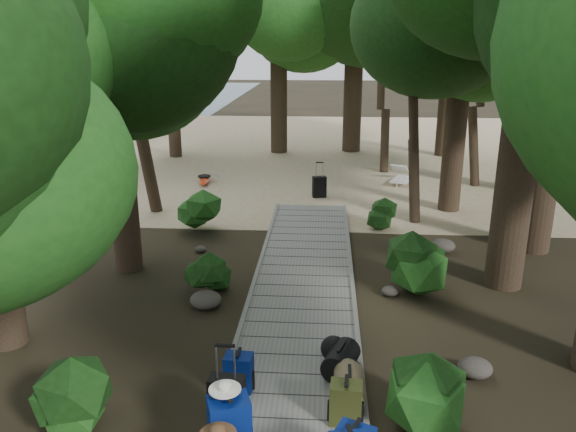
# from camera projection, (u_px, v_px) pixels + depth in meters

# --- Properties ---
(ground) EXTENTS (120.00, 120.00, 0.00)m
(ground) POSITION_uv_depth(u_px,v_px,m) (299.00, 329.00, 9.46)
(ground) COLOR black
(ground) RESTS_ON ground
(sand_beach) EXTENTS (40.00, 22.00, 0.02)m
(sand_beach) POSITION_uv_depth(u_px,v_px,m) (317.00, 150.00, 24.68)
(sand_beach) COLOR tan
(sand_beach) RESTS_ON ground
(boardwalk) EXTENTS (2.00, 12.00, 0.12)m
(boardwalk) POSITION_uv_depth(u_px,v_px,m) (302.00, 300.00, 10.39)
(boardwalk) COLOR slate
(boardwalk) RESTS_ON ground
(backpack_left_c) EXTENTS (0.54, 0.46, 0.85)m
(backpack_left_c) POSITION_uv_depth(u_px,v_px,m) (229.00, 426.00, 6.27)
(backpack_left_c) COLOR navy
(backpack_left_c) RESTS_ON boardwalk
(backpack_left_d) EXTENTS (0.39, 0.30, 0.57)m
(backpack_left_d) POSITION_uv_depth(u_px,v_px,m) (239.00, 370.00, 7.57)
(backpack_left_d) COLOR navy
(backpack_left_d) RESTS_ON boardwalk
(backpack_right_d) EXTENTS (0.41, 0.31, 0.60)m
(backpack_right_d) POSITION_uv_depth(u_px,v_px,m) (346.00, 401.00, 6.91)
(backpack_right_d) COLOR #3E4219
(backpack_right_d) RESTS_ON boardwalk
(duffel_right_khaki) EXTENTS (0.42, 0.62, 0.41)m
(duffel_right_khaki) POSITION_uv_depth(u_px,v_px,m) (349.00, 386.00, 7.36)
(duffel_right_khaki) COLOR olive
(duffel_right_khaki) RESTS_ON boardwalk
(duffel_right_black) EXTENTS (0.59, 0.74, 0.40)m
(duffel_right_black) POSITION_uv_depth(u_px,v_px,m) (341.00, 360.00, 7.97)
(duffel_right_black) COLOR black
(duffel_right_black) RESTS_ON boardwalk
(suitcase_on_boardwalk) EXTENTS (0.45, 0.27, 0.67)m
(suitcase_on_boardwalk) POSITION_uv_depth(u_px,v_px,m) (227.00, 402.00, 6.84)
(suitcase_on_boardwalk) COLOR black
(suitcase_on_boardwalk) RESTS_ON boardwalk
(lone_suitcase_on_sand) EXTENTS (0.45, 0.32, 0.65)m
(lone_suitcase_on_sand) POSITION_uv_depth(u_px,v_px,m) (319.00, 187.00, 17.19)
(lone_suitcase_on_sand) COLOR black
(lone_suitcase_on_sand) RESTS_ON sand_beach
(hat_brown) EXTENTS (0.40, 0.40, 0.12)m
(hat_brown) POSITION_uv_depth(u_px,v_px,m) (218.00, 430.00, 5.81)
(hat_brown) COLOR #51351E
(hat_brown) RESTS_ON backpack_left_b
(hat_white) EXTENTS (0.36, 0.36, 0.12)m
(hat_white) POSITION_uv_depth(u_px,v_px,m) (225.00, 385.00, 6.19)
(hat_white) COLOR silver
(hat_white) RESTS_ON backpack_left_c
(kayak) EXTENTS (1.25, 3.18, 0.31)m
(kayak) POSITION_uv_depth(u_px,v_px,m) (204.00, 178.00, 19.01)
(kayak) COLOR red
(kayak) RESTS_ON sand_beach
(sun_lounger) EXTENTS (1.14, 1.79, 0.55)m
(sun_lounger) POSITION_uv_depth(u_px,v_px,m) (402.00, 176.00, 18.74)
(sun_lounger) COLOR silver
(sun_lounger) RESTS_ON sand_beach
(tree_right_c) EXTENTS (5.85, 5.85, 10.13)m
(tree_right_c) POSITION_uv_depth(u_px,v_px,m) (536.00, 15.00, 9.64)
(tree_right_c) COLOR black
(tree_right_c) RESTS_ON ground
(tree_right_d) EXTENTS (5.77, 5.77, 10.58)m
(tree_right_d) POSITION_uv_depth(u_px,v_px,m) (565.00, 7.00, 11.44)
(tree_right_d) COLOR black
(tree_right_d) RESTS_ON ground
(tree_right_e) EXTENTS (4.73, 4.73, 8.52)m
(tree_right_e) POSITION_uv_depth(u_px,v_px,m) (462.00, 55.00, 14.77)
(tree_right_e) COLOR black
(tree_right_e) RESTS_ON ground
(tree_right_f) EXTENTS (6.29, 6.29, 11.22)m
(tree_right_f) POSITION_uv_depth(u_px,v_px,m) (557.00, 4.00, 15.99)
(tree_right_f) COLOR black
(tree_right_f) RESTS_ON ground
(tree_left_c) EXTENTS (4.67, 4.67, 8.12)m
(tree_left_c) POSITION_uv_depth(u_px,v_px,m) (112.00, 72.00, 10.75)
(tree_left_c) COLOR black
(tree_left_c) RESTS_ON ground
(tree_back_a) EXTENTS (5.79, 5.79, 10.03)m
(tree_back_a) POSITION_uv_depth(u_px,v_px,m) (278.00, 30.00, 22.69)
(tree_back_a) COLOR black
(tree_back_a) RESTS_ON ground
(tree_back_b) EXTENTS (6.19, 6.19, 11.06)m
(tree_back_b) POSITION_uv_depth(u_px,v_px,m) (355.00, 17.00, 22.80)
(tree_back_b) COLOR black
(tree_back_b) RESTS_ON ground
(tree_back_c) EXTENTS (5.40, 5.40, 9.73)m
(tree_back_c) POSITION_uv_depth(u_px,v_px,m) (453.00, 34.00, 22.07)
(tree_back_c) COLOR black
(tree_back_c) RESTS_ON ground
(tree_back_d) EXTENTS (4.38, 4.38, 7.30)m
(tree_back_d) POSITION_uv_depth(u_px,v_px,m) (170.00, 66.00, 22.19)
(tree_back_d) COLOR black
(tree_back_d) RESTS_ON ground
(palm_right_a) EXTENTS (3.85, 3.85, 6.57)m
(palm_right_a) POSITION_uv_depth(u_px,v_px,m) (427.00, 96.00, 14.20)
(palm_right_a) COLOR #144112
(palm_right_a) RESTS_ON ground
(palm_right_b) EXTENTS (4.05, 4.05, 7.81)m
(palm_right_b) POSITION_uv_depth(u_px,v_px,m) (484.00, 64.00, 17.73)
(palm_right_b) COLOR #144112
(palm_right_b) RESTS_ON ground
(palm_right_c) EXTENTS (4.26, 4.26, 6.77)m
(palm_right_c) POSITION_uv_depth(u_px,v_px,m) (395.00, 77.00, 19.78)
(palm_right_c) COLOR #144112
(palm_right_c) RESTS_ON ground
(palm_left_a) EXTENTS (4.61, 4.61, 7.33)m
(palm_left_a) POSITION_uv_depth(u_px,v_px,m) (137.00, 79.00, 14.77)
(palm_left_a) COLOR #144112
(palm_left_a) RESTS_ON ground
(rock_left_b) EXTENTS (0.37, 0.33, 0.20)m
(rock_left_b) POSITION_uv_depth(u_px,v_px,m) (84.00, 378.00, 7.93)
(rock_left_b) COLOR #4C473F
(rock_left_b) RESTS_ON ground
(rock_left_c) EXTENTS (0.57, 0.52, 0.32)m
(rock_left_c) POSITION_uv_depth(u_px,v_px,m) (206.00, 300.00, 10.17)
(rock_left_c) COLOR #4C473F
(rock_left_c) RESTS_ON ground
(rock_left_d) EXTENTS (0.26, 0.24, 0.14)m
(rock_left_d) POSITION_uv_depth(u_px,v_px,m) (201.00, 249.00, 12.87)
(rock_left_d) COLOR #4C473F
(rock_left_d) RESTS_ON ground
(rock_right_b) EXTENTS (0.50, 0.45, 0.28)m
(rock_right_b) POSITION_uv_depth(u_px,v_px,m) (475.00, 368.00, 8.10)
(rock_right_b) COLOR #4C473F
(rock_right_b) RESTS_ON ground
(rock_right_c) EXTENTS (0.34, 0.30, 0.18)m
(rock_right_c) POSITION_uv_depth(u_px,v_px,m) (390.00, 291.00, 10.67)
(rock_right_c) COLOR #4C473F
(rock_right_c) RESTS_ON ground
(rock_right_d) EXTENTS (0.58, 0.52, 0.32)m
(rock_right_d) POSITION_uv_depth(u_px,v_px,m) (442.00, 246.00, 12.82)
(rock_right_d) COLOR #4C473F
(rock_right_d) RESTS_ON ground
(shrub_left_a) EXTENTS (1.03, 1.03, 0.93)m
(shrub_left_a) POSITION_uv_depth(u_px,v_px,m) (54.00, 407.00, 6.72)
(shrub_left_a) COLOR #194B16
(shrub_left_a) RESTS_ON ground
(shrub_left_b) EXTENTS (0.79, 0.79, 0.71)m
(shrub_left_b) POSITION_uv_depth(u_px,v_px,m) (210.00, 274.00, 10.79)
(shrub_left_b) COLOR #194B16
(shrub_left_b) RESTS_ON ground
(shrub_left_c) EXTENTS (1.34, 1.34, 1.20)m
(shrub_left_c) POSITION_uv_depth(u_px,v_px,m) (199.00, 208.00, 14.16)
(shrub_left_c) COLOR #194B16
(shrub_left_c) RESTS_ON ground
(shrub_right_a) EXTENTS (1.11, 1.11, 1.00)m
(shrub_right_a) POSITION_uv_depth(u_px,v_px,m) (438.00, 396.00, 6.86)
(shrub_right_a) COLOR #194B16
(shrub_right_a) RESTS_ON ground
(shrub_right_b) EXTENTS (1.36, 1.36, 1.22)m
(shrub_right_b) POSITION_uv_depth(u_px,v_px,m) (419.00, 262.00, 10.71)
(shrub_right_b) COLOR #194B16
(shrub_right_b) RESTS_ON ground
(shrub_right_c) EXTENTS (0.84, 0.84, 0.76)m
(shrub_right_c) POSITION_uv_depth(u_px,v_px,m) (377.00, 214.00, 14.43)
(shrub_right_c) COLOR #194B16
(shrub_right_c) RESTS_ON ground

